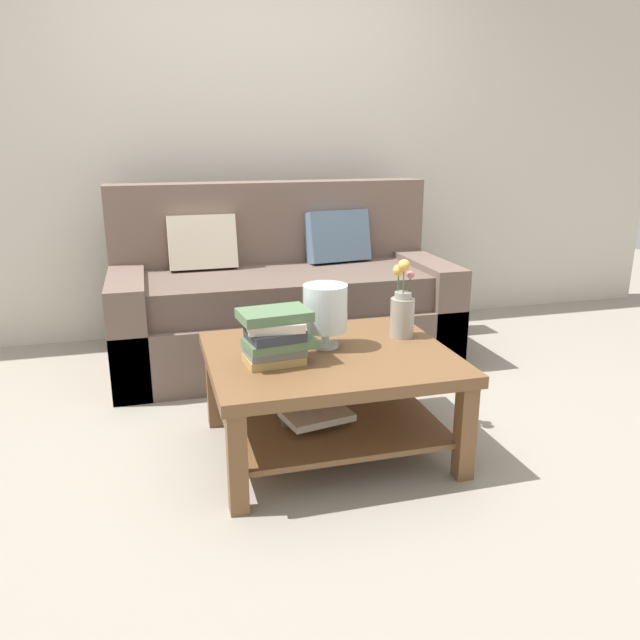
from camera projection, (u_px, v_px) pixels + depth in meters
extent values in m
plane|color=gray|center=(317.00, 419.00, 3.07)|extent=(10.00, 10.00, 0.00)
cube|color=beige|center=(252.00, 133.00, 4.21)|extent=(6.40, 0.12, 2.70)
cube|color=brown|center=(284.00, 332.00, 3.82)|extent=(2.00, 0.90, 0.36)
cube|color=brown|center=(285.00, 289.00, 3.71)|extent=(1.76, 0.74, 0.20)
cube|color=brown|center=(271.00, 237.00, 3.99)|extent=(2.00, 0.20, 0.70)
cube|color=brown|center=(130.00, 325.00, 3.56)|extent=(0.20, 0.90, 0.60)
cube|color=brown|center=(421.00, 303.00, 4.01)|extent=(0.20, 0.90, 0.60)
cube|color=beige|center=(202.00, 243.00, 3.74)|extent=(0.40, 0.19, 0.34)
cube|color=slate|center=(337.00, 237.00, 3.96)|extent=(0.42, 0.24, 0.34)
cube|color=brown|center=(329.00, 358.00, 2.66)|extent=(1.02, 0.86, 0.05)
cube|color=brown|center=(237.00, 463.00, 2.26)|extent=(0.07, 0.07, 0.40)
cube|color=brown|center=(465.00, 432.00, 2.50)|extent=(0.07, 0.07, 0.40)
cube|color=brown|center=(214.00, 385.00, 2.96)|extent=(0.07, 0.07, 0.40)
cube|color=brown|center=(394.00, 367.00, 3.19)|extent=(0.07, 0.07, 0.40)
cube|color=brown|center=(329.00, 420.00, 2.74)|extent=(0.90, 0.74, 0.02)
cube|color=#51704C|center=(312.00, 413.00, 2.75)|extent=(0.31, 0.24, 0.03)
cube|color=beige|center=(317.00, 415.00, 2.67)|extent=(0.31, 0.25, 0.03)
cube|color=tan|center=(274.00, 359.00, 2.53)|extent=(0.24, 0.18, 0.03)
cube|color=slate|center=(274.00, 350.00, 2.53)|extent=(0.25, 0.19, 0.04)
cube|color=#51704C|center=(280.00, 343.00, 2.50)|extent=(0.30, 0.20, 0.03)
cube|color=#2D333D|center=(275.00, 335.00, 2.49)|extent=(0.23, 0.20, 0.04)
cube|color=beige|center=(274.00, 324.00, 2.49)|extent=(0.23, 0.19, 0.04)
cube|color=#51704C|center=(274.00, 315.00, 2.49)|extent=(0.30, 0.22, 0.04)
cylinder|color=silver|center=(325.00, 345.00, 2.72)|extent=(0.12, 0.12, 0.02)
cylinder|color=silver|center=(325.00, 337.00, 2.71)|extent=(0.04, 0.04, 0.06)
cylinder|color=silver|center=(325.00, 308.00, 2.68)|extent=(0.19, 0.19, 0.20)
sphere|color=#993833|center=(319.00, 318.00, 2.68)|extent=(0.05, 0.05, 0.05)
sphere|color=#51704C|center=(331.00, 317.00, 2.71)|extent=(0.04, 0.04, 0.04)
cylinder|color=#9E998E|center=(402.00, 318.00, 2.84)|extent=(0.11, 0.11, 0.18)
cylinder|color=#9E998E|center=(403.00, 295.00, 2.81)|extent=(0.08, 0.08, 0.03)
cylinder|color=#426638|center=(410.00, 284.00, 2.80)|extent=(0.01, 0.01, 0.07)
sphere|color=#C66B7A|center=(410.00, 275.00, 2.79)|extent=(0.04, 0.04, 0.04)
cylinder|color=#426638|center=(398.00, 283.00, 2.81)|extent=(0.01, 0.01, 0.08)
sphere|color=gold|center=(399.00, 270.00, 2.79)|extent=(0.05, 0.05, 0.05)
cylinder|color=#426638|center=(404.00, 281.00, 2.76)|extent=(0.01, 0.01, 0.11)
sphere|color=gold|center=(404.00, 265.00, 2.74)|extent=(0.05, 0.05, 0.05)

